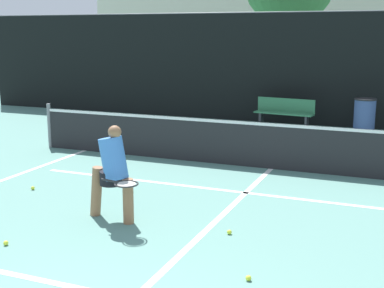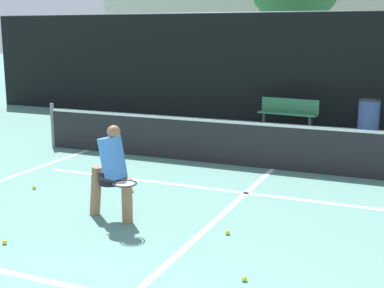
% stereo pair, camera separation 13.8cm
% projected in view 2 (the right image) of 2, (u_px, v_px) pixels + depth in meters
% --- Properties ---
extents(court_service_line, '(8.25, 0.10, 0.01)m').
position_uv_depth(court_service_line, '(246.00, 193.00, 9.34)').
color(court_service_line, white).
rests_on(court_service_line, ground).
extents(court_center_mark, '(0.10, 5.93, 0.01)m').
position_uv_depth(court_center_mark, '(224.00, 213.00, 8.31)').
color(court_center_mark, white).
rests_on(court_center_mark, ground).
extents(net, '(11.09, 0.09, 1.07)m').
position_uv_depth(net, '(274.00, 145.00, 10.87)').
color(net, slate).
rests_on(net, ground).
extents(fence_back, '(24.00, 0.06, 3.35)m').
position_uv_depth(fence_back, '(324.00, 70.00, 15.66)').
color(fence_back, black).
rests_on(fence_back, ground).
extents(player_practicing, '(1.08, 0.72, 1.45)m').
position_uv_depth(player_practicing, '(112.00, 170.00, 7.89)').
color(player_practicing, '#8C6042').
rests_on(player_practicing, ground).
extents(tennis_ball_scattered_1, '(0.07, 0.07, 0.07)m').
position_uv_depth(tennis_ball_scattered_1, '(4.00, 242.00, 7.10)').
color(tennis_ball_scattered_1, '#D1E033').
rests_on(tennis_ball_scattered_1, ground).
extents(tennis_ball_scattered_2, '(0.07, 0.07, 0.07)m').
position_uv_depth(tennis_ball_scattered_2, '(132.00, 190.00, 9.39)').
color(tennis_ball_scattered_2, '#D1E033').
rests_on(tennis_ball_scattered_2, ground).
extents(tennis_ball_scattered_3, '(0.07, 0.07, 0.07)m').
position_uv_depth(tennis_ball_scattered_3, '(34.00, 187.00, 9.58)').
color(tennis_ball_scattered_3, '#D1E033').
rests_on(tennis_ball_scattered_3, ground).
extents(tennis_ball_scattered_5, '(0.07, 0.07, 0.07)m').
position_uv_depth(tennis_ball_scattered_5, '(123.00, 178.00, 10.20)').
color(tennis_ball_scattered_5, '#D1E033').
rests_on(tennis_ball_scattered_5, ground).
extents(tennis_ball_scattered_6, '(0.07, 0.07, 0.07)m').
position_uv_depth(tennis_ball_scattered_6, '(244.00, 278.00, 6.05)').
color(tennis_ball_scattered_6, '#D1E033').
rests_on(tennis_ball_scattered_6, ground).
extents(tennis_ball_scattered_7, '(0.07, 0.07, 0.07)m').
position_uv_depth(tennis_ball_scattered_7, '(228.00, 232.00, 7.44)').
color(tennis_ball_scattered_7, '#D1E033').
rests_on(tennis_ball_scattered_7, ground).
extents(courtside_bench, '(1.76, 0.58, 0.86)m').
position_uv_depth(courtside_bench, '(288.00, 112.00, 15.49)').
color(courtside_bench, '#33724C').
rests_on(courtside_bench, ground).
extents(trash_bin, '(0.60, 0.60, 0.98)m').
position_uv_depth(trash_bin, '(369.00, 117.00, 14.54)').
color(trash_bin, '#384C7F').
rests_on(trash_bin, ground).
extents(tree_west, '(3.13, 3.13, 3.65)m').
position_uv_depth(tree_west, '(266.00, 23.00, 25.34)').
color(tree_west, brown).
rests_on(tree_west, ground).
extents(building_far, '(36.00, 2.40, 5.73)m').
position_uv_depth(building_far, '(377.00, 30.00, 31.46)').
color(building_far, beige).
rests_on(building_far, ground).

